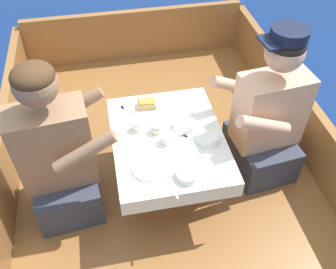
# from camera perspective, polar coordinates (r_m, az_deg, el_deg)

# --- Properties ---
(ground_plane) EXTENTS (60.00, 60.00, 0.00)m
(ground_plane) POSITION_cam_1_polar(r_m,az_deg,el_deg) (2.80, -0.23, -10.80)
(ground_plane) COLOR navy
(boat_deck) EXTENTS (2.03, 3.00, 0.35)m
(boat_deck) POSITION_cam_1_polar(r_m,az_deg,el_deg) (2.65, -0.24, -8.68)
(boat_deck) COLOR brown
(boat_deck) RESTS_ON ground_plane
(gunwale_port) EXTENTS (0.06, 3.00, 0.39)m
(gunwale_port) POSITION_cam_1_polar(r_m,az_deg,el_deg) (2.45, -23.76, -6.41)
(gunwale_port) COLOR #936033
(gunwale_port) RESTS_ON boat_deck
(gunwale_starboard) EXTENTS (0.06, 3.00, 0.39)m
(gunwale_starboard) POSITION_cam_1_polar(r_m,az_deg,el_deg) (2.68, 20.97, -0.02)
(gunwale_starboard) COLOR #936033
(gunwale_starboard) RESTS_ON boat_deck
(bow_coaming) EXTENTS (1.91, 0.06, 0.45)m
(bow_coaming) POSITION_cam_1_polar(r_m,az_deg,el_deg) (3.50, -5.07, 14.95)
(bow_coaming) COLOR #936033
(bow_coaming) RESTS_ON boat_deck
(cockpit_table) EXTENTS (0.64, 0.82, 0.42)m
(cockpit_table) POSITION_cam_1_polar(r_m,az_deg,el_deg) (2.19, 0.00, -1.18)
(cockpit_table) COLOR #B2B2B7
(cockpit_table) RESTS_ON boat_deck
(person_port) EXTENTS (0.55, 0.48, 1.02)m
(person_port) POSITION_cam_1_polar(r_m,az_deg,el_deg) (2.15, -16.35, -3.26)
(person_port) COLOR #333847
(person_port) RESTS_ON boat_deck
(person_starboard) EXTENTS (0.55, 0.49, 1.03)m
(person_starboard) POSITION_cam_1_polar(r_m,az_deg,el_deg) (2.35, 14.86, 2.27)
(person_starboard) COLOR #333847
(person_starboard) RESTS_ON boat_deck
(plate_sandwich) EXTENTS (0.20, 0.20, 0.01)m
(plate_sandwich) POSITION_cam_1_polar(r_m,az_deg,el_deg) (2.35, -3.22, 4.18)
(plate_sandwich) COLOR white
(plate_sandwich) RESTS_ON cockpit_table
(plate_bread) EXTENTS (0.17, 0.17, 0.01)m
(plate_bread) POSITION_cam_1_polar(r_m,az_deg,el_deg) (2.00, -3.04, -5.23)
(plate_bread) COLOR white
(plate_bread) RESTS_ON cockpit_table
(sandwich) EXTENTS (0.12, 0.08, 0.05)m
(sandwich) POSITION_cam_1_polar(r_m,az_deg,el_deg) (2.33, -3.25, 4.69)
(sandwich) COLOR tan
(sandwich) RESTS_ON plate_sandwich
(bowl_port_near) EXTENTS (0.13, 0.13, 0.04)m
(bowl_port_near) POSITION_cam_1_polar(r_m,az_deg,el_deg) (2.20, 2.43, 1.45)
(bowl_port_near) COLOR white
(bowl_port_near) RESTS_ON cockpit_table
(bowl_starboard_near) EXTENTS (0.12, 0.12, 0.04)m
(bowl_starboard_near) POSITION_cam_1_polar(r_m,az_deg,el_deg) (1.95, 3.00, -6.06)
(bowl_starboard_near) COLOR white
(bowl_starboard_near) RESTS_ON cockpit_table
(coffee_cup_port) EXTENTS (0.10, 0.07, 0.06)m
(coffee_cup_port) POSITION_cam_1_polar(r_m,az_deg,el_deg) (2.11, -0.07, -0.54)
(coffee_cup_port) COLOR white
(coffee_cup_port) RESTS_ON cockpit_table
(coffee_cup_starboard) EXTENTS (0.09, 0.07, 0.06)m
(coffee_cup_starboard) POSITION_cam_1_polar(r_m,az_deg,el_deg) (2.20, -4.58, 1.48)
(coffee_cup_starboard) COLOR white
(coffee_cup_starboard) RESTS_ON cockpit_table
(coffee_cup_center) EXTENTS (0.09, 0.06, 0.05)m
(coffee_cup_center) POSITION_cam_1_polar(r_m,az_deg,el_deg) (2.12, 6.78, -0.92)
(coffee_cup_center) COLOR white
(coffee_cup_center) RESTS_ON cockpit_table
(tin_can) EXTENTS (0.07, 0.07, 0.05)m
(tin_can) POSITION_cam_1_polar(r_m,az_deg,el_deg) (2.18, -1.84, 1.01)
(tin_can) COLOR silver
(tin_can) RESTS_ON cockpit_table
(utensil_knife_starboard) EXTENTS (0.16, 0.08, 0.00)m
(utensil_knife_starboard) POSITION_cam_1_polar(r_m,az_deg,el_deg) (1.96, 7.09, -7.12)
(utensil_knife_starboard) COLOR silver
(utensil_knife_starboard) RESTS_ON cockpit_table
(utensil_fork_starboard) EXTENTS (0.12, 0.15, 0.00)m
(utensil_fork_starboard) POSITION_cam_1_polar(r_m,az_deg,el_deg) (2.14, 3.65, -0.92)
(utensil_fork_starboard) COLOR silver
(utensil_fork_starboard) RESTS_ON cockpit_table
(utensil_spoon_starboard) EXTENTS (0.07, 0.17, 0.01)m
(utensil_spoon_starboard) POSITION_cam_1_polar(r_m,az_deg,el_deg) (2.39, 3.83, 4.93)
(utensil_spoon_starboard) COLOR silver
(utensil_spoon_starboard) RESTS_ON cockpit_table
(utensil_fork_port) EXTENTS (0.05, 0.17, 0.00)m
(utensil_fork_port) POSITION_cam_1_polar(r_m,az_deg,el_deg) (2.33, -6.58, 3.32)
(utensil_fork_port) COLOR silver
(utensil_fork_port) RESTS_ON cockpit_table
(utensil_knife_port) EXTENTS (0.09, 0.16, 0.00)m
(utensil_knife_port) POSITION_cam_1_polar(r_m,az_deg,el_deg) (2.32, 1.08, 3.56)
(utensil_knife_port) COLOR silver
(utensil_knife_port) RESTS_ON cockpit_table
(utensil_spoon_port) EXTENTS (0.04, 0.17, 0.01)m
(utensil_spoon_port) POSITION_cam_1_polar(r_m,az_deg,el_deg) (1.94, 0.59, -7.20)
(utensil_spoon_port) COLOR silver
(utensil_spoon_port) RESTS_ON cockpit_table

